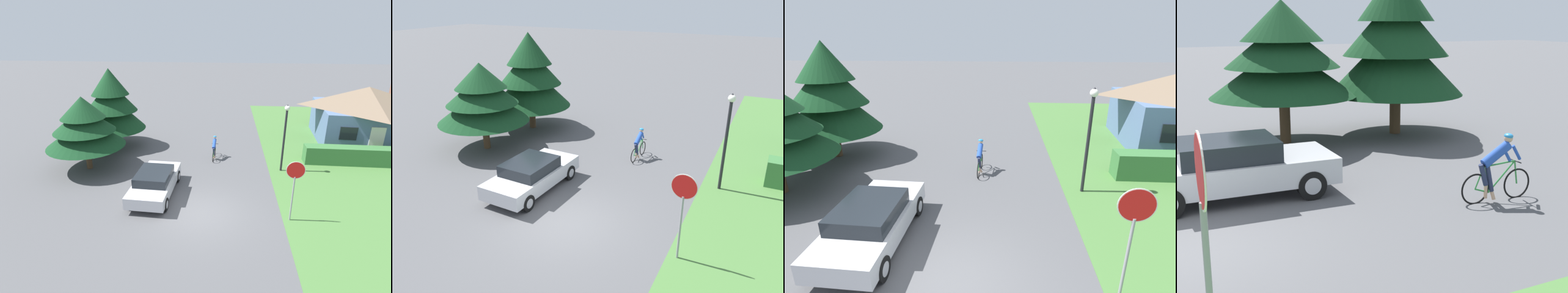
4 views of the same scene
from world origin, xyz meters
TOP-DOWN VIEW (x-y plane):
  - ground_plane at (0.00, 0.00)m, footprint 140.00×140.00m
  - sedan_left_lane at (-2.40, 1.54)m, footprint 2.06×4.44m
  - cyclist at (0.40, 6.57)m, footprint 0.44×1.77m
  - stop_sign at (4.09, -0.15)m, footprint 0.79×0.07m
  - street_lamp at (4.51, 5.07)m, footprint 0.30×0.30m
  - conifer_tall_far at (-6.91, 8.13)m, footprint 4.59×4.59m

SIDE VIEW (x-z plane):
  - ground_plane at x=0.00m, z-range 0.00..0.00m
  - sedan_left_lane at x=-2.40m, z-range 0.02..1.35m
  - cyclist at x=0.40m, z-range -0.02..1.48m
  - stop_sign at x=4.09m, z-range 0.62..3.48m
  - street_lamp at x=4.51m, z-range 0.52..4.60m
  - conifer_tall_far at x=-6.91m, z-range 0.38..5.97m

